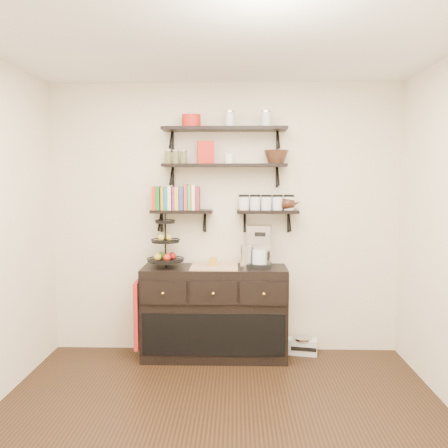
# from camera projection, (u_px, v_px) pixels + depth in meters

# --- Properties ---
(floor) EXTENTS (3.50, 3.50, 0.00)m
(floor) POSITION_uv_depth(u_px,v_px,m) (218.00, 442.00, 3.17)
(floor) COLOR black
(floor) RESTS_ON ground
(ceiling) EXTENTS (3.50, 3.50, 0.02)m
(ceiling) POSITION_uv_depth(u_px,v_px,m) (218.00, 25.00, 2.91)
(ceiling) COLOR white
(ceiling) RESTS_ON back_wall
(back_wall) EXTENTS (3.50, 0.02, 2.70)m
(back_wall) POSITION_uv_depth(u_px,v_px,m) (225.00, 219.00, 4.78)
(back_wall) COLOR white
(back_wall) RESTS_ON ground
(shelf_top) EXTENTS (1.20, 0.27, 0.23)m
(shelf_top) POSITION_uv_depth(u_px,v_px,m) (225.00, 129.00, 4.57)
(shelf_top) COLOR black
(shelf_top) RESTS_ON back_wall
(shelf_mid) EXTENTS (1.20, 0.27, 0.23)m
(shelf_mid) POSITION_uv_depth(u_px,v_px,m) (225.00, 166.00, 4.60)
(shelf_mid) COLOR black
(shelf_mid) RESTS_ON back_wall
(shelf_low_left) EXTENTS (0.60, 0.25, 0.23)m
(shelf_low_left) POSITION_uv_depth(u_px,v_px,m) (182.00, 212.00, 4.67)
(shelf_low_left) COLOR black
(shelf_low_left) RESTS_ON back_wall
(shelf_low_right) EXTENTS (0.60, 0.25, 0.23)m
(shelf_low_right) POSITION_uv_depth(u_px,v_px,m) (267.00, 212.00, 4.65)
(shelf_low_right) COLOR black
(shelf_low_right) RESTS_ON back_wall
(cookbooks) EXTENTS (0.43, 0.15, 0.26)m
(cookbooks) POSITION_uv_depth(u_px,v_px,m) (177.00, 198.00, 4.66)
(cookbooks) COLOR red
(cookbooks) RESTS_ON shelf_low_left
(glass_canisters) EXTENTS (0.54, 0.10, 0.13)m
(glass_canisters) POSITION_uv_depth(u_px,v_px,m) (266.00, 203.00, 4.64)
(glass_canisters) COLOR silver
(glass_canisters) RESTS_ON shelf_low_right
(sideboard) EXTENTS (1.40, 0.50, 0.92)m
(sideboard) POSITION_uv_depth(u_px,v_px,m) (215.00, 312.00, 4.64)
(sideboard) COLOR black
(sideboard) RESTS_ON floor
(fruit_stand) EXTENTS (0.35, 0.35, 0.52)m
(fruit_stand) POSITION_uv_depth(u_px,v_px,m) (166.00, 249.00, 4.59)
(fruit_stand) COLOR black
(fruit_stand) RESTS_ON sideboard
(candle) EXTENTS (0.08, 0.08, 0.08)m
(candle) POSITION_uv_depth(u_px,v_px,m) (213.00, 261.00, 4.59)
(candle) COLOR #A47625
(candle) RESTS_ON sideboard
(coffee_maker) EXTENTS (0.25, 0.25, 0.41)m
(coffee_maker) POSITION_uv_depth(u_px,v_px,m) (259.00, 247.00, 4.59)
(coffee_maker) COLOR black
(coffee_maker) RESTS_ON sideboard
(thermal_carafe) EXTENTS (0.11, 0.11, 0.22)m
(thermal_carafe) POSITION_uv_depth(u_px,v_px,m) (246.00, 256.00, 4.56)
(thermal_carafe) COLOR silver
(thermal_carafe) RESTS_ON sideboard
(apron) EXTENTS (0.04, 0.28, 0.64)m
(apron) POSITION_uv_depth(u_px,v_px,m) (138.00, 314.00, 4.56)
(apron) COLOR maroon
(apron) RESTS_ON sideboard
(radio) EXTENTS (0.31, 0.23, 0.17)m
(radio) POSITION_uv_depth(u_px,v_px,m) (303.00, 346.00, 4.75)
(radio) COLOR silver
(radio) RESTS_ON floor
(recipe_box) EXTENTS (0.17, 0.09, 0.22)m
(recipe_box) POSITION_uv_depth(u_px,v_px,m) (206.00, 152.00, 4.59)
(recipe_box) COLOR red
(recipe_box) RESTS_ON shelf_mid
(walnut_bowl) EXTENTS (0.24, 0.24, 0.13)m
(walnut_bowl) POSITION_uv_depth(u_px,v_px,m) (276.00, 157.00, 4.58)
(walnut_bowl) COLOR black
(walnut_bowl) RESTS_ON shelf_mid
(ramekins) EXTENTS (0.09, 0.09, 0.10)m
(ramekins) POSITION_uv_depth(u_px,v_px,m) (229.00, 159.00, 4.59)
(ramekins) COLOR white
(ramekins) RESTS_ON shelf_mid
(teapot) EXTENTS (0.21, 0.17, 0.15)m
(teapot) POSITION_uv_depth(u_px,v_px,m) (288.00, 203.00, 4.63)
(teapot) COLOR #391B11
(teapot) RESTS_ON shelf_low_right
(red_pot) EXTENTS (0.18, 0.18, 0.12)m
(red_pot) POSITION_uv_depth(u_px,v_px,m) (191.00, 121.00, 4.57)
(red_pot) COLOR red
(red_pot) RESTS_ON shelf_top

